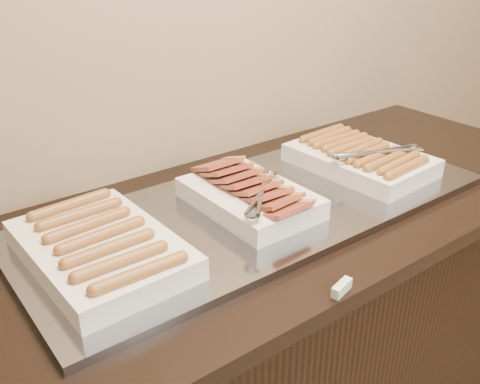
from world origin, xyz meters
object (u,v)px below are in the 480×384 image
at_px(warming_tray, 260,207).
at_px(dish_left, 100,248).
at_px(counter, 254,349).
at_px(dish_right, 361,157).
at_px(dish_center, 250,195).

relative_size(warming_tray, dish_left, 2.97).
distance_m(counter, dish_left, 0.64).
relative_size(counter, dish_right, 5.22).
bearing_deg(counter, dish_left, 180.00).
xyz_separation_m(warming_tray, dish_left, (-0.42, 0.00, 0.04)).
height_order(warming_tray, dish_left, dish_left).
bearing_deg(dish_right, dish_center, 176.60).
height_order(counter, dish_left, dish_left).
bearing_deg(counter, dish_center, -167.80).
distance_m(warming_tray, dish_left, 0.42).
relative_size(dish_left, dish_right, 1.02).
bearing_deg(dish_left, dish_right, -2.05).
height_order(counter, dish_center, dish_center).
height_order(warming_tray, dish_center, dish_center).
bearing_deg(warming_tray, dish_center, -172.74).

